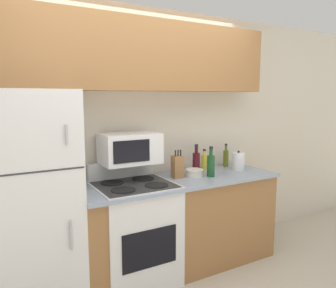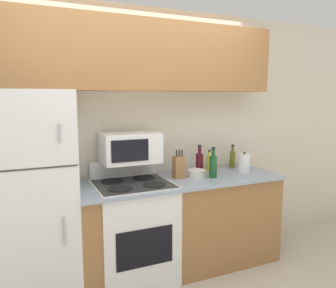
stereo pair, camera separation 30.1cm
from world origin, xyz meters
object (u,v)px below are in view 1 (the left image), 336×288
bottle_cooking_spray (204,161)px  bottle_wine_green (211,165)px  refrigerator (30,204)px  bottle_olive_oil (226,158)px  stove (134,232)px  kettle (238,161)px  bottle_wine_red (196,162)px  microwave (130,148)px  knife_block (178,167)px  bowl (194,172)px

bottle_cooking_spray → bottle_wine_green: bearing=-114.7°
bottle_wine_green → bottle_cooking_spray: bearing=65.3°
refrigerator → bottle_olive_oil: size_ratio=6.70×
stove → kettle: size_ratio=5.05×
bottle_wine_red → microwave: bearing=178.5°
stove → knife_block: size_ratio=3.90×
bowl → bottle_wine_green: 0.18m
refrigerator → bottle_cooking_spray: 1.81m
bottle_cooking_spray → stove: bearing=-166.4°
bottle_cooking_spray → kettle: 0.36m
bottle_wine_red → bottle_olive_oil: bearing=12.6°
refrigerator → bottle_olive_oil: refrigerator is taller
microwave → bottle_cooking_spray: (0.91, 0.09, -0.23)m
bowl → bottle_cooking_spray: bearing=38.3°
kettle → refrigerator: bearing=179.7°
stove → bottle_olive_oil: bearing=10.2°
kettle → bottle_wine_red: bearing=167.1°
stove → bottle_olive_oil: size_ratio=4.14×
bowl → bottle_cooking_spray: bottle_cooking_spray is taller
knife_block → bowl: size_ratio=1.56×
microwave → bottle_wine_red: size_ratio=1.76×
kettle → bottle_olive_oil: bearing=88.7°
stove → microwave: microwave is taller
bottle_olive_oil → bottle_wine_red: (-0.48, -0.11, 0.02)m
microwave → bottle_cooking_spray: 0.94m
bottle_wine_green → kettle: bearing=10.7°
bottle_olive_oil → bottle_wine_red: bottle_wine_red is taller
bottle_wine_red → bottle_wine_green: bearing=-76.9°
refrigerator → microwave: (0.89, 0.12, 0.35)m
bowl → bottle_wine_red: (0.09, 0.11, 0.08)m
refrigerator → bottle_cooking_spray: (1.80, 0.21, 0.12)m
bottle_wine_red → kettle: bottle_wine_red is taller
bottle_olive_oil → refrigerator: bearing=-174.4°
stove → bottle_wine_red: bottle_wine_red is taller
refrigerator → bottle_olive_oil: (2.09, 0.20, 0.14)m
stove → knife_block: knife_block is taller
refrigerator → bottle_wine_green: size_ratio=5.81×
microwave → bottle_wine_green: microwave is taller
refrigerator → bottle_wine_red: refrigerator is taller
microwave → kettle: (1.20, -0.13, -0.22)m
stove → knife_block: 0.73m
stove → bottle_olive_oil: (1.23, 0.22, 0.54)m
stove → knife_block: bearing=5.0°
refrigerator → kettle: refrigerator is taller
stove → microwave: bearing=79.5°
knife_block → bottle_wine_red: 0.28m
bottle_wine_green → kettle: 0.44m
knife_block → refrigerator: bearing=-178.9°
bottle_cooking_spray → kettle: bottle_cooking_spray is taller
microwave → kettle: 1.23m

